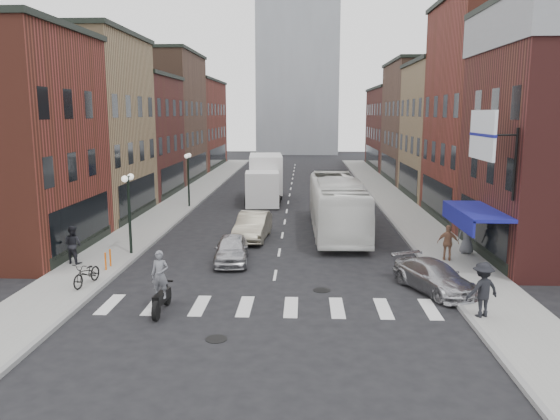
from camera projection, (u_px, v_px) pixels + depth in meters
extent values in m
plane|color=black|center=(274.00, 282.00, 23.16)|extent=(160.00, 160.00, 0.00)
cube|color=gray|center=(186.00, 199.00, 45.15)|extent=(3.00, 74.00, 0.15)
cube|color=gray|center=(393.00, 200.00, 44.41)|extent=(3.00, 74.00, 0.15)
cube|color=gray|center=(204.00, 200.00, 45.10)|extent=(0.20, 74.00, 0.16)
cube|color=gray|center=(374.00, 201.00, 44.49)|extent=(0.20, 74.00, 0.16)
cube|color=silver|center=(269.00, 307.00, 20.20)|extent=(12.00, 2.20, 0.01)
cube|color=black|center=(82.00, 222.00, 27.74)|extent=(0.08, 7.20, 2.20)
cube|color=#987954|center=(62.00, 129.00, 36.52)|extent=(10.00, 10.00, 12.00)
cube|color=black|center=(138.00, 195.00, 37.08)|extent=(0.08, 8.00, 2.20)
cube|color=black|center=(55.00, 34.00, 35.44)|extent=(10.30, 10.20, 0.30)
cube|color=#4D1D1B|center=(114.00, 138.00, 46.53)|extent=(10.00, 10.00, 10.00)
cube|color=black|center=(173.00, 178.00, 46.91)|extent=(0.08, 8.00, 2.20)
cube|color=black|center=(111.00, 76.00, 45.63)|extent=(10.30, 10.20, 0.30)
cube|color=#503628|center=(149.00, 119.00, 57.09)|extent=(10.00, 12.00, 13.00)
cube|color=black|center=(198.00, 165.00, 57.73)|extent=(0.08, 9.60, 2.20)
cube|color=black|center=(147.00, 53.00, 55.92)|extent=(10.30, 12.20, 0.30)
cube|color=#5F271B|center=(180.00, 125.00, 71.03)|extent=(10.00, 16.00, 11.00)
cube|color=black|center=(218.00, 155.00, 71.50)|extent=(0.08, 12.80, 2.20)
cube|color=black|center=(178.00, 81.00, 70.04)|extent=(10.30, 16.20, 0.30)
cube|color=black|center=(482.00, 226.00, 26.86)|extent=(0.08, 7.20, 2.20)
cube|color=#5F271B|center=(518.00, 114.00, 35.04)|extent=(10.00, 10.00, 14.00)
cube|color=black|center=(436.00, 197.00, 36.21)|extent=(0.08, 8.00, 2.20)
cube|color=#987954|center=(470.00, 132.00, 45.14)|extent=(10.00, 10.00, 11.00)
cube|color=black|center=(408.00, 179.00, 46.04)|extent=(0.08, 8.00, 2.20)
cube|color=black|center=(475.00, 62.00, 44.15)|extent=(10.30, 10.20, 0.30)
cube|color=#503628|center=(439.00, 124.00, 55.87)|extent=(10.00, 12.00, 12.00)
cube|color=black|center=(388.00, 166.00, 56.86)|extent=(0.08, 9.60, 2.20)
cube|color=black|center=(442.00, 62.00, 54.79)|extent=(10.30, 12.20, 0.30)
cube|color=#4D1D1B|center=(412.00, 129.00, 69.82)|extent=(10.00, 16.00, 10.00)
cube|color=black|center=(372.00, 156.00, 70.63)|extent=(0.08, 12.80, 2.20)
cube|color=black|center=(413.00, 88.00, 68.91)|extent=(10.30, 16.20, 0.30)
cube|color=navy|center=(477.00, 211.00, 24.74)|extent=(1.80, 5.00, 0.15)
cube|color=navy|center=(457.00, 218.00, 24.84)|extent=(0.10, 5.00, 0.70)
cylinder|color=black|center=(515.00, 165.00, 22.34)|extent=(0.12, 0.12, 3.00)
cylinder|color=black|center=(500.00, 135.00, 22.16)|extent=(1.40, 0.08, 0.08)
cube|color=silver|center=(483.00, 135.00, 22.19)|extent=(0.12, 3.00, 2.00)
cube|color=#9399A0|center=(298.00, 9.00, 95.48)|extent=(14.00, 14.00, 50.00)
cylinder|color=black|center=(130.00, 217.00, 27.06)|extent=(0.14, 0.14, 4.00)
cylinder|color=black|center=(128.00, 177.00, 26.71)|extent=(0.06, 0.90, 0.06)
sphere|color=white|center=(125.00, 179.00, 26.27)|extent=(0.32, 0.32, 0.32)
sphere|color=white|center=(131.00, 177.00, 27.16)|extent=(0.32, 0.32, 0.32)
cylinder|color=black|center=(189.00, 182.00, 40.83)|extent=(0.14, 0.14, 4.00)
cylinder|color=black|center=(188.00, 155.00, 40.48)|extent=(0.06, 0.90, 0.06)
sphere|color=white|center=(186.00, 156.00, 40.04)|extent=(0.32, 0.32, 0.32)
sphere|color=white|center=(189.00, 155.00, 40.93)|extent=(0.32, 0.32, 0.32)
cylinder|color=#D8590C|center=(106.00, 261.00, 24.37)|extent=(0.08, 0.08, 0.80)
cylinder|color=#D8590C|center=(110.00, 258.00, 24.96)|extent=(0.08, 0.08, 0.80)
cube|color=white|center=(262.00, 189.00, 41.21)|extent=(2.70, 2.89, 2.60)
cube|color=black|center=(262.00, 186.00, 41.16)|extent=(2.64, 1.65, 1.14)
cube|color=white|center=(266.00, 173.00, 44.96)|extent=(3.01, 5.59, 3.02)
cube|color=navy|center=(266.00, 173.00, 44.96)|extent=(2.79, 2.28, 1.25)
cube|color=black|center=(266.00, 194.00, 45.05)|extent=(2.80, 6.92, 0.36)
cylinder|color=black|center=(247.00, 201.00, 41.63)|extent=(0.29, 0.94, 0.94)
cylinder|color=black|center=(278.00, 201.00, 41.52)|extent=(0.29, 0.94, 0.94)
cylinder|color=black|center=(251.00, 194.00, 45.11)|extent=(0.29, 0.94, 0.94)
cylinder|color=black|center=(280.00, 194.00, 45.00)|extent=(0.29, 0.94, 0.94)
cylinder|color=black|center=(254.00, 190.00, 47.15)|extent=(0.29, 0.94, 0.94)
cylinder|color=black|center=(281.00, 191.00, 47.05)|extent=(0.29, 0.94, 0.94)
cylinder|color=black|center=(167.00, 296.00, 20.38)|extent=(0.15, 0.69, 0.69)
cylinder|color=black|center=(156.00, 311.00, 18.83)|extent=(0.15, 0.69, 0.69)
cube|color=black|center=(162.00, 297.00, 19.56)|extent=(0.38, 1.28, 0.37)
cube|color=black|center=(165.00, 281.00, 20.06)|extent=(0.58, 0.12, 0.06)
imported|color=slate|center=(160.00, 275.00, 19.31)|extent=(0.67, 0.47, 1.73)
imported|color=white|center=(337.00, 205.00, 32.52)|extent=(3.05, 11.96, 3.32)
imported|color=#B3B2B7|center=(231.00, 249.00, 26.09)|extent=(1.86, 3.99, 1.32)
imported|color=#ADA48C|center=(253.00, 226.00, 30.89)|extent=(1.94, 4.73, 1.52)
imported|color=#A6A5AA|center=(434.00, 277.00, 21.86)|extent=(3.23, 4.50, 1.21)
imported|color=black|center=(87.00, 273.00, 22.21)|extent=(0.96, 1.94, 0.97)
imported|color=black|center=(73.00, 245.00, 25.38)|extent=(0.98, 0.76, 1.79)
imported|color=black|center=(482.00, 289.00, 18.70)|extent=(1.38, 1.02, 1.92)
imported|color=#8C6047|center=(448.00, 243.00, 25.91)|extent=(1.09, 0.72, 1.71)
imported|color=#5C5E64|center=(467.00, 236.00, 27.14)|extent=(0.98, 0.77, 1.78)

